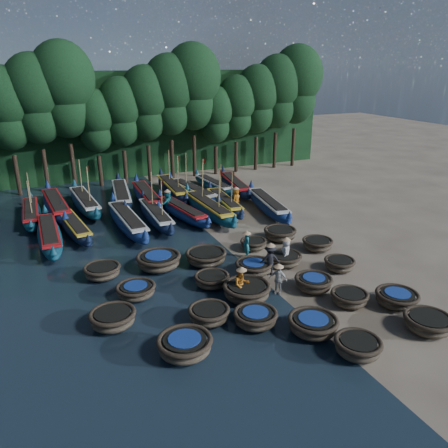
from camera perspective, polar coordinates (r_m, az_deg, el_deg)
name	(u,v)px	position (r m, az deg, el deg)	size (l,w,h in m)	color
ground	(242,262)	(25.13, 2.31, -4.95)	(120.00, 120.00, 0.00)	gray
foliage_wall	(137,124)	(45.32, -11.30, 12.71)	(40.00, 3.00, 10.00)	black
coracle_3	(358,346)	(18.28, 17.09, -15.04)	(2.24, 2.24, 0.73)	brown
coracle_4	(428,323)	(20.78, 25.10, -11.58)	(2.32, 2.32, 0.72)	brown
coracle_5	(185,345)	(17.61, -5.15, -15.49)	(2.36, 2.36, 0.77)	brown
coracle_6	(255,317)	(19.31, 4.12, -12.07)	(1.95, 1.95, 0.69)	brown
coracle_7	(313,324)	(19.13, 11.54, -12.72)	(2.47, 2.47, 0.74)	brown
coracle_8	(349,298)	(21.58, 16.05, -9.22)	(2.13, 2.13, 0.65)	brown
coracle_9	(397,298)	(22.20, 21.66, -8.97)	(2.27, 2.27, 0.70)	brown
coracle_10	(113,318)	(19.73, -14.32, -11.84)	(2.22, 2.22, 0.76)	brown
coracle_11	(209,314)	(19.48, -1.98, -11.68)	(2.12, 2.12, 0.72)	brown
coracle_12	(247,291)	(21.17, 2.98, -8.70)	(2.33, 2.33, 0.81)	brown
coracle_13	(314,283)	(22.42, 11.61, -7.50)	(2.03, 2.03, 0.73)	brown
coracle_14	(339,264)	(24.78, 14.85, -5.06)	(1.87, 1.87, 0.67)	brown
coracle_15	(136,290)	(21.81, -11.43, -8.47)	(2.37, 2.37, 0.64)	brown
coracle_16	(212,280)	(22.36, -1.61, -7.26)	(2.03, 2.03, 0.66)	brown
coracle_17	(254,267)	(23.66, 3.90, -5.61)	(2.02, 2.02, 0.68)	brown
coracle_18	(284,259)	(24.84, 7.88, -4.50)	(2.41, 2.41, 0.66)	brown
coracle_19	(317,244)	(27.10, 12.11, -2.54)	(1.94, 1.94, 0.70)	brown
coracle_20	(102,271)	(24.02, -15.61, -5.93)	(2.04, 2.04, 0.71)	brown
coracle_21	(159,261)	(24.37, -8.54, -4.76)	(3.02, 3.02, 0.84)	brown
coracle_22	(206,257)	(24.72, -2.36, -4.28)	(2.48, 2.48, 0.77)	brown
coracle_23	(253,244)	(26.62, 3.86, -2.61)	(1.62, 1.62, 0.64)	brown
coracle_24	(280,233)	(28.21, 7.33, -1.24)	(2.50, 2.50, 0.76)	brown
long_boat_1	(49,235)	(29.57, -21.84, -1.32)	(1.45, 8.26, 1.45)	#0F4657
long_boat_2	(74,227)	(30.56, -18.96, -0.35)	(2.20, 7.51, 1.33)	#0D1F31
long_boat_3	(128,221)	(30.43, -12.47, 0.39)	(1.85, 8.86, 1.56)	navy
long_boat_4	(156,215)	(31.34, -8.89, 1.13)	(1.58, 8.10, 3.44)	#0D1F31
long_boat_5	(182,211)	(32.02, -5.50, 1.67)	(2.55, 7.77, 1.38)	navy
long_boat_6	(208,208)	(32.36, -2.05, 2.09)	(1.85, 8.87, 3.77)	#0F4657
long_boat_7	(224,203)	(33.88, 0.02, 2.82)	(1.99, 7.77, 3.31)	#0D1F31
long_boat_8	(268,205)	(33.36, 5.76, 2.52)	(2.82, 8.48, 1.51)	navy
long_boat_9	(31,213)	(34.38, -23.88, 1.28)	(1.50, 7.73, 3.28)	#0F4657
long_boat_10	(56,206)	(35.24, -21.08, 2.27)	(2.18, 9.12, 1.61)	navy
long_boat_11	(85,202)	(35.44, -17.70, 2.73)	(2.08, 8.69, 3.70)	#0F4657
long_boat_12	(122,195)	(36.52, -13.24, 3.70)	(2.79, 8.93, 1.59)	#0D1F31
long_boat_13	(147,196)	(35.92, -10.06, 3.62)	(1.86, 8.70, 1.53)	navy
long_boat_14	(172,189)	(37.76, -6.76, 4.62)	(1.95, 8.69, 3.70)	#0D1F31
long_boat_15	(192,192)	(36.66, -4.14, 4.21)	(2.76, 8.47, 3.64)	navy
long_boat_16	(214,185)	(38.96, -1.37, 5.11)	(1.86, 7.32, 1.29)	#0F4657
long_boat_17	(235,185)	(38.73, 1.38, 5.13)	(2.74, 8.33, 1.48)	#0D1F31
fisherman_0	(286,251)	(24.67, 8.08, -3.48)	(0.83, 0.91, 1.76)	beige
fisherman_1	(247,243)	(25.30, 2.96, -2.54)	(0.52, 0.63, 1.78)	#1B6973
fisherman_2	(241,283)	(20.96, 2.28, -7.74)	(0.86, 0.71, 1.83)	#B66618
fisherman_3	(270,259)	(23.43, 6.04, -4.58)	(1.28, 1.03, 1.94)	black
fisherman_4	(278,278)	(21.66, 7.08, -7.02)	(0.89, 0.89, 1.71)	beige
fisherman_5	(168,202)	(32.94, -7.37, 2.88)	(1.47, 1.65, 2.01)	#1B6973
fisherman_6	(236,198)	(33.54, 1.57, 3.36)	(1.02, 0.99, 1.96)	#B66618
tree_2	(6,107)	(40.43, -26.60, 13.45)	(4.51, 4.51, 10.63)	black
tree_3	(35,98)	(40.38, -23.42, 14.88)	(4.92, 4.92, 11.60)	black
tree_4	(64,89)	(40.47, -20.20, 16.26)	(5.34, 5.34, 12.58)	black
tree_5	(95,120)	(40.96, -16.47, 12.87)	(3.68, 3.68, 8.68)	black
tree_6	(121,111)	(41.27, -13.33, 14.15)	(4.09, 4.09, 9.65)	black
tree_7	(146,102)	(41.72, -10.21, 15.36)	(4.51, 4.51, 10.63)	black
tree_8	(170,94)	(42.30, -7.13, 16.50)	(4.92, 4.92, 11.60)	black
tree_9	(193,86)	(43.01, -4.11, 17.56)	(5.34, 5.34, 12.58)	black
tree_10	(215,114)	(44.07, -1.13, 14.15)	(3.68, 3.68, 8.68)	black
tree_11	(237,106)	(44.96, 1.66, 15.13)	(4.09, 4.09, 9.65)	black
tree_12	(257,98)	(45.95, 4.35, 16.04)	(4.51, 4.51, 10.63)	black
tree_13	(277,91)	(47.04, 6.95, 16.88)	(4.92, 4.92, 11.60)	black
tree_14	(296,84)	(48.23, 9.45, 17.65)	(5.34, 5.34, 12.58)	black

